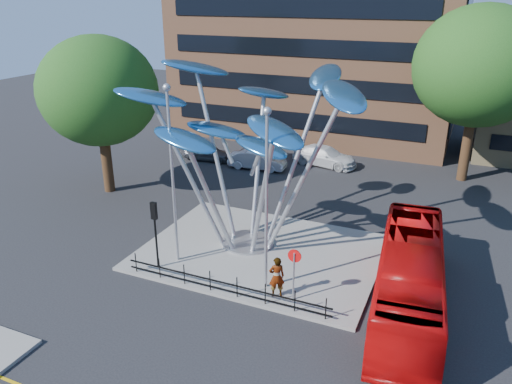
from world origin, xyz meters
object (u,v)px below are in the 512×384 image
at_px(street_lamp_left, 172,161).
at_px(parked_car_right, 325,156).
at_px(parked_car_mid, 257,160).
at_px(pedestrian, 277,277).
at_px(leaf_sculpture, 247,119).
at_px(street_lamp_right, 267,186).
at_px(no_entry_sign_island, 294,266).
at_px(red_bus, 409,278).
at_px(tree_left, 99,91).
at_px(traffic_light_island, 155,221).
at_px(tree_right, 480,67).
at_px(parked_car_left, 208,152).

distance_m(street_lamp_left, parked_car_right, 18.41).
bearing_deg(parked_car_mid, pedestrian, -158.91).
bearing_deg(street_lamp_left, leaf_sculpture, 52.60).
xyz_separation_m(street_lamp_right, no_entry_sign_island, (1.50, -0.48, -3.28)).
relative_size(street_lamp_right, red_bus, 0.77).
bearing_deg(tree_left, traffic_light_island, -39.81).
distance_m(street_lamp_right, parked_car_mid, 17.39).
distance_m(tree_right, tree_left, 25.09).
xyz_separation_m(tree_left, street_lamp_right, (14.50, -7.00, -1.70)).
distance_m(tree_left, leaf_sculpture, 12.38).
relative_size(street_lamp_left, parked_car_mid, 1.98).
relative_size(tree_left, no_entry_sign_island, 4.21).
bearing_deg(street_lamp_left, tree_left, 145.62).
xyz_separation_m(parked_car_mid, parked_car_right, (4.50, 2.88, 0.01)).
height_order(leaf_sculpture, parked_car_right, leaf_sculpture).
relative_size(traffic_light_island, pedestrian, 1.79).
bearing_deg(street_lamp_left, tree_right, 55.95).
bearing_deg(parked_car_right, street_lamp_left, -178.24).
bearing_deg(no_entry_sign_island, red_bus, 18.37).
xyz_separation_m(traffic_light_island, parked_car_mid, (-1.56, 15.78, -1.88)).
bearing_deg(street_lamp_right, parked_car_left, 126.55).
height_order(tree_right, traffic_light_island, tree_right).
distance_m(tree_right, street_lamp_right, 20.64).
height_order(tree_left, parked_car_left, tree_left).
bearing_deg(parked_car_left, traffic_light_island, -164.59).
bearing_deg(leaf_sculpture, no_entry_sign_island, -45.67).
relative_size(street_lamp_right, pedestrian, 4.34).
relative_size(traffic_light_island, parked_car_mid, 0.77).
bearing_deg(tree_left, leaf_sculpture, -15.55).
relative_size(tree_left, parked_car_left, 2.66).
bearing_deg(traffic_light_island, street_lamp_right, 5.19).
relative_size(traffic_light_island, no_entry_sign_island, 1.40).
bearing_deg(parked_car_left, tree_right, -85.08).
xyz_separation_m(leaf_sculpture, no_entry_sign_island, (4.07, -4.16, -5.06)).
xyz_separation_m(no_entry_sign_island, parked_car_right, (-4.06, 18.64, -1.07)).
bearing_deg(leaf_sculpture, parked_car_mid, 111.17).
bearing_deg(red_bus, leaf_sculpture, 157.47).
height_order(tree_right, tree_left, tree_right).
height_order(tree_left, leaf_sculpture, tree_left).
distance_m(tree_left, parked_car_left, 10.96).
height_order(no_entry_sign_island, parked_car_right, no_entry_sign_island).
xyz_separation_m(parked_car_left, parked_car_mid, (4.50, -0.31, 0.07)).
bearing_deg(parked_car_right, traffic_light_island, -179.33).
bearing_deg(street_lamp_right, no_entry_sign_island, -17.87).
xyz_separation_m(street_lamp_left, street_lamp_right, (5.00, -0.50, -0.26)).
bearing_deg(tree_right, tree_left, -151.39).
height_order(leaf_sculpture, traffic_light_island, leaf_sculpture).
xyz_separation_m(traffic_light_island, red_bus, (11.60, 1.54, -1.11)).
xyz_separation_m(tree_left, no_entry_sign_island, (16.00, -7.48, -4.98)).
distance_m(leaf_sculpture, traffic_light_island, 6.65).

